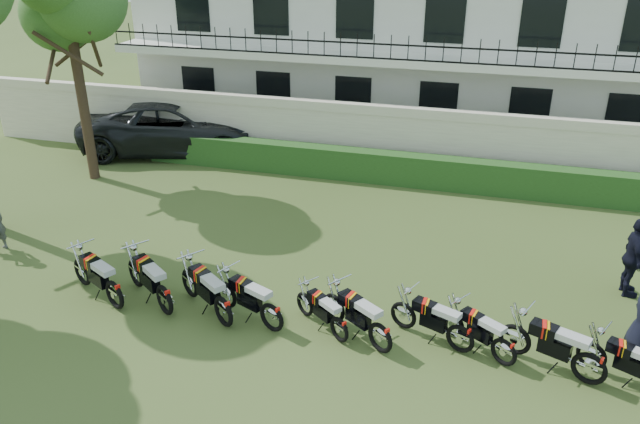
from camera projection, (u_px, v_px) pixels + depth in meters
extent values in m
plane|color=#3C4E1F|center=(316.00, 298.00, 13.89)|extent=(100.00, 100.00, 0.00)
cube|color=#EEE3C8|center=(383.00, 144.00, 20.46)|extent=(30.00, 0.30, 2.00)
cube|color=#EEE3C8|center=(385.00, 110.00, 19.97)|extent=(30.00, 0.35, 0.30)
cube|color=#214217|center=(409.00, 170.00, 19.72)|extent=(18.00, 0.60, 1.00)
cube|color=white|center=(414.00, 37.00, 24.64)|extent=(20.00, 8.00, 7.00)
cube|color=white|center=(394.00, 60.00, 20.54)|extent=(20.00, 1.40, 0.25)
cube|color=black|center=(391.00, 45.00, 19.72)|extent=(20.00, 0.05, 0.05)
cube|color=black|center=(390.00, 59.00, 19.91)|extent=(20.00, 0.05, 0.05)
cube|color=black|center=(200.00, 96.00, 23.82)|extent=(1.30, 0.12, 2.20)
cube|color=black|center=(192.00, 0.00, 22.34)|extent=(1.30, 0.12, 2.20)
cube|color=black|center=(274.00, 101.00, 23.08)|extent=(1.30, 0.12, 2.20)
cube|color=black|center=(271.00, 2.00, 21.60)|extent=(1.30, 0.12, 2.20)
cube|color=black|center=(353.00, 107.00, 22.34)|extent=(1.30, 0.12, 2.20)
cube|color=black|center=(355.00, 5.00, 20.86)|extent=(1.30, 0.12, 2.20)
cube|color=black|center=(437.00, 113.00, 21.60)|extent=(1.30, 0.12, 2.20)
cube|color=black|center=(446.00, 8.00, 20.12)|extent=(1.30, 0.12, 2.20)
cube|color=black|center=(528.00, 120.00, 20.86)|extent=(1.30, 0.12, 2.20)
cube|color=black|center=(543.00, 11.00, 19.38)|extent=(1.30, 0.12, 2.20)
cube|color=black|center=(624.00, 127.00, 20.12)|extent=(1.30, 0.12, 2.20)
cylinder|color=#473323|center=(82.00, 99.00, 19.37)|extent=(0.32, 0.32, 5.25)
sphere|color=#385E25|center=(58.00, 14.00, 18.74)|extent=(2.20, 2.20, 2.20)
torus|color=black|center=(133.00, 309.00, 12.93)|extent=(0.63, 0.39, 0.66)
torus|color=black|center=(98.00, 284.00, 13.81)|extent=(0.63, 0.39, 0.66)
cube|color=black|center=(115.00, 290.00, 13.27)|extent=(0.62, 0.45, 0.33)
cube|color=black|center=(107.00, 274.00, 13.30)|extent=(0.56, 0.48, 0.24)
cube|color=red|center=(107.00, 274.00, 13.29)|extent=(0.12, 0.30, 0.25)
cube|color=#F3A60C|center=(109.00, 275.00, 13.25)|extent=(0.09, 0.30, 0.25)
cube|color=#BCBCBC|center=(120.00, 282.00, 12.94)|extent=(0.65, 0.51, 0.13)
cylinder|color=silver|center=(97.00, 256.00, 13.38)|extent=(0.33, 0.59, 0.03)
torus|color=black|center=(181.00, 316.00, 12.66)|extent=(0.61, 0.47, 0.68)
torus|color=black|center=(150.00, 287.00, 13.68)|extent=(0.61, 0.47, 0.68)
cube|color=black|center=(165.00, 296.00, 13.06)|extent=(0.61, 0.52, 0.33)
cube|color=black|center=(158.00, 278.00, 13.11)|extent=(0.57, 0.52, 0.24)
cube|color=red|center=(158.00, 278.00, 13.11)|extent=(0.16, 0.31, 0.26)
cube|color=#F3A60C|center=(160.00, 279.00, 13.06)|extent=(0.13, 0.30, 0.26)
cube|color=#BCBCBC|center=(170.00, 288.00, 12.70)|extent=(0.65, 0.57, 0.13)
cylinder|color=silver|center=(149.00, 258.00, 13.22)|extent=(0.41, 0.56, 0.03)
torus|color=black|center=(242.00, 329.00, 12.27)|extent=(0.60, 0.47, 0.67)
torus|color=black|center=(206.00, 298.00, 13.29)|extent=(0.60, 0.47, 0.67)
cube|color=black|center=(224.00, 307.00, 12.67)|extent=(0.61, 0.51, 0.33)
cube|color=black|center=(217.00, 290.00, 12.73)|extent=(0.57, 0.52, 0.24)
cube|color=red|center=(217.00, 289.00, 12.72)|extent=(0.17, 0.31, 0.25)
cube|color=#F3A60C|center=(219.00, 290.00, 12.68)|extent=(0.13, 0.30, 0.25)
cube|color=#BCBCBC|center=(231.00, 299.00, 12.32)|extent=(0.65, 0.57, 0.13)
cylinder|color=silver|center=(207.00, 269.00, 12.84)|extent=(0.41, 0.56, 0.03)
torus|color=black|center=(297.00, 331.00, 12.24)|extent=(0.62, 0.34, 0.63)
torus|color=black|center=(248.00, 307.00, 13.02)|extent=(0.62, 0.34, 0.63)
cube|color=black|center=(273.00, 313.00, 12.53)|extent=(0.60, 0.40, 0.31)
cube|color=black|center=(264.00, 297.00, 12.55)|extent=(0.54, 0.44, 0.23)
cube|color=red|center=(264.00, 297.00, 12.55)|extent=(0.10, 0.29, 0.24)
cube|color=#F3A60C|center=(266.00, 298.00, 12.51)|extent=(0.07, 0.28, 0.24)
cube|color=#BCBCBC|center=(283.00, 305.00, 12.23)|extent=(0.62, 0.46, 0.12)
cylinder|color=silver|center=(252.00, 278.00, 12.61)|extent=(0.28, 0.58, 0.03)
torus|color=black|center=(358.00, 344.00, 11.93)|extent=(0.48, 0.38, 0.54)
torus|color=black|center=(322.00, 317.00, 12.75)|extent=(0.48, 0.38, 0.54)
cube|color=black|center=(341.00, 326.00, 12.25)|extent=(0.48, 0.42, 0.26)
cube|color=black|center=(334.00, 311.00, 12.30)|extent=(0.45, 0.42, 0.19)
cube|color=red|center=(334.00, 311.00, 12.30)|extent=(0.14, 0.25, 0.20)
cube|color=#F3A60C|center=(336.00, 312.00, 12.26)|extent=(0.11, 0.24, 0.20)
cube|color=#BCBCBC|center=(349.00, 320.00, 11.97)|extent=(0.52, 0.46, 0.11)
cylinder|color=silver|center=(326.00, 294.00, 12.39)|extent=(0.34, 0.44, 0.03)
torus|color=black|center=(406.00, 356.00, 11.54)|extent=(0.58, 0.44, 0.63)
torus|color=black|center=(356.00, 323.00, 12.48)|extent=(0.58, 0.44, 0.63)
cube|color=black|center=(382.00, 334.00, 11.91)|extent=(0.58, 0.48, 0.31)
cube|color=black|center=(374.00, 316.00, 11.96)|extent=(0.54, 0.49, 0.23)
cube|color=red|center=(374.00, 315.00, 11.95)|extent=(0.15, 0.29, 0.24)
cube|color=#F3A60C|center=(376.00, 317.00, 11.91)|extent=(0.12, 0.28, 0.24)
cube|color=#BCBCBC|center=(394.00, 326.00, 11.58)|extent=(0.61, 0.53, 0.12)
cylinder|color=silver|center=(363.00, 295.00, 12.06)|extent=(0.38, 0.53, 0.03)
torus|color=black|center=(491.00, 353.00, 11.65)|extent=(0.59, 0.31, 0.60)
torus|color=black|center=(431.00, 328.00, 12.37)|extent=(0.59, 0.31, 0.60)
cube|color=black|center=(463.00, 335.00, 11.92)|extent=(0.57, 0.37, 0.29)
cube|color=black|center=(454.00, 319.00, 11.94)|extent=(0.51, 0.41, 0.22)
cube|color=red|center=(454.00, 318.00, 11.94)|extent=(0.09, 0.27, 0.23)
cube|color=#F3A60C|center=(456.00, 319.00, 11.90)|extent=(0.06, 0.27, 0.23)
cube|color=#BCBCBC|center=(477.00, 326.00, 11.65)|extent=(0.59, 0.43, 0.12)
cylinder|color=silver|center=(440.00, 300.00, 11.99)|extent=(0.25, 0.55, 0.03)
torus|color=black|center=(532.00, 369.00, 11.25)|extent=(0.52, 0.38, 0.56)
torus|color=black|center=(477.00, 338.00, 12.08)|extent=(0.52, 0.38, 0.56)
cube|color=black|center=(506.00, 348.00, 11.58)|extent=(0.52, 0.42, 0.28)
cube|color=black|center=(498.00, 332.00, 11.62)|extent=(0.48, 0.43, 0.20)
cube|color=red|center=(498.00, 332.00, 11.61)|extent=(0.13, 0.26, 0.21)
cube|color=#F3A60C|center=(501.00, 333.00, 11.58)|extent=(0.10, 0.25, 0.21)
cube|color=#BCBCBC|center=(520.00, 342.00, 11.28)|extent=(0.55, 0.47, 0.11)
cylinder|color=silver|center=(487.00, 313.00, 11.71)|extent=(0.33, 0.48, 0.03)
torus|color=black|center=(630.00, 386.00, 10.78)|extent=(0.64, 0.34, 0.65)
torus|color=black|center=(550.00, 355.00, 11.56)|extent=(0.64, 0.34, 0.65)
cube|color=black|center=(593.00, 364.00, 11.07)|extent=(0.62, 0.40, 0.32)
cube|color=black|center=(582.00, 345.00, 11.09)|extent=(0.55, 0.44, 0.23)
cube|color=red|center=(582.00, 345.00, 11.08)|extent=(0.10, 0.29, 0.25)
cube|color=#F3A60C|center=(586.00, 346.00, 11.04)|extent=(0.07, 0.29, 0.25)
cube|color=#BCBCBC|center=(614.00, 355.00, 10.77)|extent=(0.64, 0.46, 0.13)
cylinder|color=silver|center=(566.00, 324.00, 11.14)|extent=(0.28, 0.60, 0.03)
torus|color=black|center=(625.00, 371.00, 11.20)|extent=(0.55, 0.33, 0.57)
imported|color=black|center=(177.00, 127.00, 22.45)|extent=(7.27, 4.71, 1.86)
imported|color=black|center=(634.00, 257.00, 13.66)|extent=(0.51, 1.12, 1.87)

